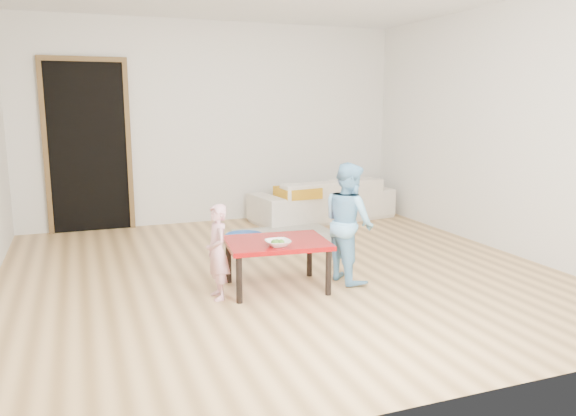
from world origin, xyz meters
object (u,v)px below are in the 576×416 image
red_table (277,265)px  bowl (278,243)px  child_pink (217,252)px  child_blue (349,222)px  sofa (322,199)px  basin (244,240)px

red_table → bowl: bowl is taller
child_pink → child_blue: size_ratio=0.73×
sofa → red_table: sofa is taller
red_table → child_pink: (-0.53, -0.05, 0.18)m
red_table → child_blue: size_ratio=0.80×
bowl → child_blue: child_blue is taller
red_table → bowl: (-0.05, -0.18, 0.24)m
basin → child_pink: bearing=-113.6°
bowl → child_pink: (-0.48, 0.12, -0.06)m
red_table → bowl: size_ratio=4.14×
child_pink → child_blue: 1.22m
red_table → sofa: bearing=58.3°
bowl → child_pink: child_pink is taller
red_table → basin: size_ratio=1.97×
red_table → basin: red_table is taller
red_table → child_blue: (0.68, 0.00, 0.32)m
bowl → child_blue: 0.76m
red_table → child_blue: 0.75m
sofa → child_pink: 3.28m
child_blue → red_table: bearing=83.9°
sofa → child_pink: (-2.07, -2.55, 0.11)m
basin → bowl: bearing=-96.6°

